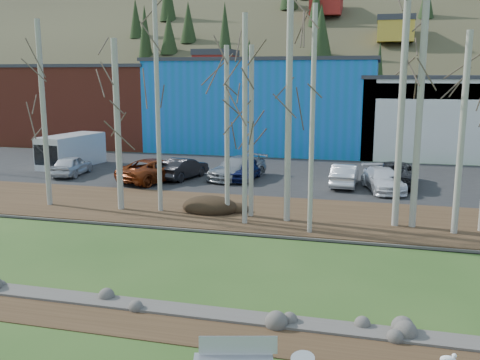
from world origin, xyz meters
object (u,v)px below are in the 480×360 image
(seagull, at_px, (448,360))
(car_5, at_px, (345,175))
(car_7, at_px, (383,179))
(car_2, at_px, (156,170))
(van_grey, at_px, (69,151))
(bench_intact, at_px, (235,358))
(car_6, at_px, (395,173))
(car_0, at_px, (72,165))
(car_3, at_px, (237,168))
(car_1, at_px, (183,168))
(car_4, at_px, (244,169))

(seagull, distance_m, car_5, 20.46)
(seagull, bearing_deg, car_7, 71.33)
(car_2, height_order, van_grey, van_grey)
(seagull, bearing_deg, car_5, 77.48)
(bench_intact, height_order, car_6, car_6)
(car_7, bearing_deg, car_5, 146.78)
(seagull, distance_m, car_7, 19.41)
(car_0, bearing_deg, seagull, 131.68)
(bench_intact, xyz_separation_m, van_grey, (-19.10, 23.84, 0.85))
(bench_intact, bearing_deg, seagull, 4.60)
(bench_intact, relative_size, van_grey, 0.34)
(bench_intact, relative_size, car_3, 0.38)
(van_grey, bearing_deg, car_5, 2.49)
(car_1, bearing_deg, van_grey, 0.05)
(car_1, distance_m, car_7, 12.68)
(car_1, relative_size, car_2, 0.79)
(car_0, height_order, car_6, car_6)
(car_3, xyz_separation_m, van_grey, (-13.23, 1.46, 0.45))
(car_2, bearing_deg, car_5, -150.95)
(car_7, bearing_deg, car_4, 157.92)
(car_0, bearing_deg, car_2, 168.50)
(car_7, bearing_deg, car_6, 54.08)
(car_2, bearing_deg, car_4, -138.92)
(seagull, relative_size, car_3, 0.09)
(seagull, bearing_deg, car_0, 115.85)
(car_2, bearing_deg, car_6, -148.18)
(car_7, bearing_deg, car_3, 157.06)
(car_5, xyz_separation_m, car_7, (2.26, -0.76, -0.02))
(car_7, bearing_deg, van_grey, 158.25)
(car_4, bearing_deg, car_0, -173.21)
(car_4, bearing_deg, car_6, 4.43)
(car_4, bearing_deg, car_3, 158.67)
(car_5, bearing_deg, car_3, -3.01)
(car_2, height_order, car_7, car_2)
(car_7, bearing_deg, car_1, 163.01)
(car_2, xyz_separation_m, car_4, (5.36, 1.87, -0.05))
(car_1, distance_m, car_3, 3.54)
(car_4, relative_size, van_grey, 0.72)
(car_6, bearing_deg, car_4, 9.46)
(car_1, relative_size, car_7, 0.91)
(car_3, bearing_deg, van_grey, -166.02)
(bench_intact, height_order, van_grey, van_grey)
(seagull, bearing_deg, car_4, 93.33)
(car_7, bearing_deg, seagull, -100.24)
(car_0, relative_size, car_5, 0.96)
(car_0, bearing_deg, car_5, 176.00)
(car_4, bearing_deg, van_grey, 173.06)
(car_5, bearing_deg, car_6, -157.77)
(car_0, relative_size, van_grey, 0.71)
(seagull, distance_m, car_2, 24.25)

